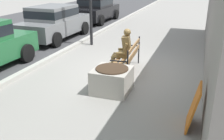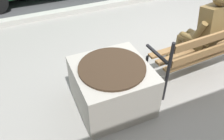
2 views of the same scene
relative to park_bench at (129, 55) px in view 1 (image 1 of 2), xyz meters
The scene contains 9 objects.
ground_plane 0.57m from the park_bench, 33.65° to the left, with size 80.00×80.00×0.00m, color gray.
curb_stone 3.03m from the park_bench, 87.50° to the left, with size 60.00×0.20×0.12m, color #B2AFA8.
building_wall_behind 3.23m from the park_bench, 57.02° to the right, with size 12.00×0.50×3.49m, color gray.
park_bench is the anchor object (origin of this frame).
bronze_statue_seated 0.25m from the park_bench, 95.74° to the left, with size 0.60×0.83×1.37m.
concrete_planter 1.58m from the park_bench, behind, with size 0.93×0.93×0.66m.
parked_car_grey 5.46m from the park_bench, 55.66° to the left, with size 4.13×1.98×1.56m.
parked_car_black 9.34m from the park_bench, 28.80° to the left, with size 4.13×1.98×1.56m.
leaning_signboard 3.32m from the park_bench, 141.63° to the right, with size 0.70×0.04×0.90m, color #C6661E.
Camera 1 is at (-7.43, -2.10, 2.89)m, focal length 40.75 mm.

